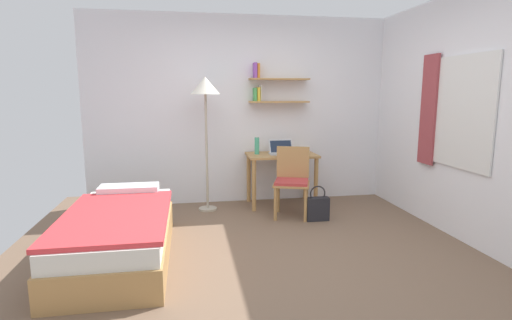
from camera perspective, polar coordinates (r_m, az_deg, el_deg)
name	(u,v)px	position (r m, az deg, el deg)	size (l,w,h in m)	color
ground_plane	(277,255)	(3.96, 3.03, -13.41)	(5.28, 5.28, 0.00)	brown
wall_back	(247,110)	(5.64, -1.35, 7.17)	(4.40, 0.27, 2.60)	white
wall_right	(474,118)	(4.57, 28.82, 5.35)	(0.10, 4.40, 2.60)	white
bed	(119,234)	(4.00, -19.01, -10.03)	(0.92, 1.89, 0.54)	#B2844C
desk	(281,164)	(5.49, 3.68, -0.57)	(0.94, 0.57, 0.72)	#B2844C
desk_chair	(292,178)	(5.03, 5.19, -2.66)	(0.55, 0.53, 0.87)	#B2844C
standing_lamp	(205,94)	(5.19, -7.28, 9.42)	(0.38, 0.38, 1.75)	#B2A893
laptop	(281,150)	(5.46, 3.66, 1.40)	(0.34, 0.22, 0.20)	#B7BABF
water_bottle	(257,146)	(5.42, 0.13, 2.04)	(0.06, 0.06, 0.23)	#42A87F
book_stack	(302,151)	(5.53, 6.55, 1.27)	(0.16, 0.24, 0.06)	silver
handbag	(317,208)	(4.95, 8.79, -6.83)	(0.28, 0.11, 0.44)	#232328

